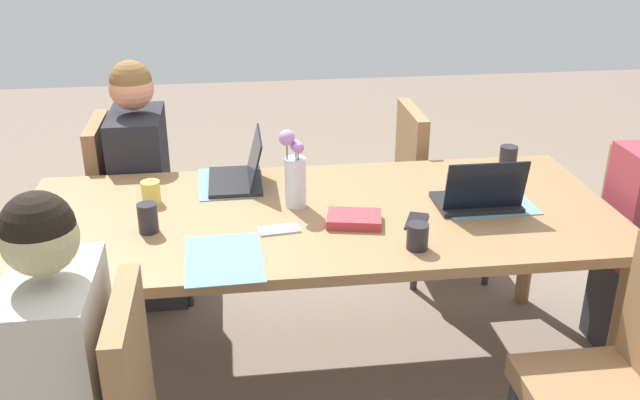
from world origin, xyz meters
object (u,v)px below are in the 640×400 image
at_px(coffee_mug_near_right, 151,192).
at_px(coffee_mug_centre_left, 417,236).
at_px(chair_near_right_mid, 431,184).
at_px(coffee_mug_centre_right, 508,156).
at_px(chair_near_left_far, 130,200).
at_px(book_red_cover, 354,219).
at_px(laptop_near_left_far, 241,174).
at_px(flower_vase, 295,173).
at_px(coffee_mug_near_left, 148,218).
at_px(chair_far_right_near, 625,376).
at_px(person_near_left_far, 143,199).
at_px(phone_black, 417,221).
at_px(dining_table, 320,228).
at_px(phone_silver, 279,230).
at_px(laptop_head_left_left_mid, 479,197).

height_order(coffee_mug_near_right, coffee_mug_centre_left, coffee_mug_centre_left).
relative_size(chair_near_right_mid, coffee_mug_centre_right, 9.88).
bearing_deg(chair_near_left_far, book_red_cover, 136.47).
bearing_deg(book_red_cover, laptop_near_left_far, -36.29).
height_order(chair_near_right_mid, flower_vase, flower_vase).
xyz_separation_m(coffee_mug_near_right, coffee_mug_centre_left, (-0.95, 0.52, 0.00)).
xyz_separation_m(coffee_mug_near_left, coffee_mug_near_right, (0.01, -0.26, -0.01)).
relative_size(chair_far_right_near, laptop_near_left_far, 2.81).
bearing_deg(flower_vase, person_near_left_far, -44.23).
bearing_deg(laptop_near_left_far, phone_black, 143.88).
height_order(dining_table, coffee_mug_near_left, coffee_mug_near_left).
distance_m(chair_near_left_far, phone_silver, 1.17).
relative_size(chair_near_right_mid, coffee_mug_near_right, 10.04).
relative_size(chair_near_left_far, chair_far_right_near, 1.00).
bearing_deg(coffee_mug_near_left, chair_far_right_near, 154.40).
xyz_separation_m(coffee_mug_centre_left, book_red_cover, (0.18, -0.22, -0.03)).
height_order(laptop_head_left_left_mid, coffee_mug_near_left, laptop_head_left_left_mid).
bearing_deg(coffee_mug_near_left, laptop_near_left_far, -129.52).
height_order(chair_near_left_far, coffee_mug_near_right, chair_near_left_far).
bearing_deg(coffee_mug_near_left, coffee_mug_near_right, -87.16).
relative_size(coffee_mug_near_right, coffee_mug_centre_right, 0.98).
height_order(chair_near_right_mid, coffee_mug_near_right, chair_near_right_mid).
distance_m(coffee_mug_near_right, coffee_mug_centre_left, 1.08).
relative_size(person_near_left_far, phone_black, 7.97).
distance_m(chair_near_left_far, laptop_near_left_far, 0.76).
distance_m(dining_table, phone_silver, 0.23).
distance_m(chair_far_right_near, laptop_near_left_far, 1.64).
relative_size(dining_table, phone_black, 15.27).
bearing_deg(laptop_near_left_far, person_near_left_far, -40.05).
distance_m(chair_near_right_mid, laptop_head_left_left_mid, 0.88).
distance_m(laptop_near_left_far, coffee_mug_centre_left, 0.89).
height_order(flower_vase, coffee_mug_centre_left, flower_vase).
height_order(chair_near_right_mid, book_red_cover, chair_near_right_mid).
bearing_deg(chair_near_right_mid, chair_near_left_far, 0.49).
relative_size(flower_vase, laptop_near_left_far, 0.99).
relative_size(flower_vase, phone_black, 2.10).
height_order(coffee_mug_centre_left, coffee_mug_centre_right, coffee_mug_centre_left).
bearing_deg(dining_table, phone_black, 158.12).
xyz_separation_m(chair_far_right_near, coffee_mug_near_right, (1.51, -0.98, 0.29)).
height_order(coffee_mug_near_left, phone_black, coffee_mug_near_left).
bearing_deg(chair_near_right_mid, coffee_mug_near_right, 25.02).
bearing_deg(coffee_mug_centre_right, book_red_cover, 32.84).
relative_size(dining_table, coffee_mug_centre_right, 25.15).
height_order(dining_table, phone_black, phone_black).
xyz_separation_m(person_near_left_far, laptop_head_left_left_mid, (-1.38, 0.76, 0.26)).
bearing_deg(coffee_mug_near_right, laptop_head_left_left_mid, 170.47).
height_order(person_near_left_far, chair_far_right_near, person_near_left_far).
bearing_deg(chair_far_right_near, coffee_mug_centre_left, -39.63).
bearing_deg(book_red_cover, coffee_mug_near_left, 9.30).
relative_size(dining_table, chair_near_right_mid, 2.55).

